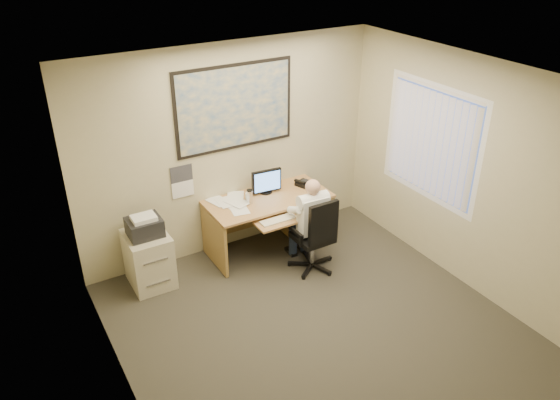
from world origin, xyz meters
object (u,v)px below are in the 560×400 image
desk (290,212)px  office_chair (314,249)px  person (311,225)px  filing_cabinet (148,255)px

desk → office_chair: desk is taller
desk → person: size_ratio=1.32×
desk → office_chair: bearing=-97.0°
filing_cabinet → office_chair: 2.01m
desk → person: (-0.09, -0.66, 0.17)m
desk → office_chair: 0.76m
desk → filing_cabinet: desk is taller
filing_cabinet → person: (1.86, -0.68, 0.21)m
desk → person: 0.69m
filing_cabinet → office_chair: (1.86, -0.76, -0.11)m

